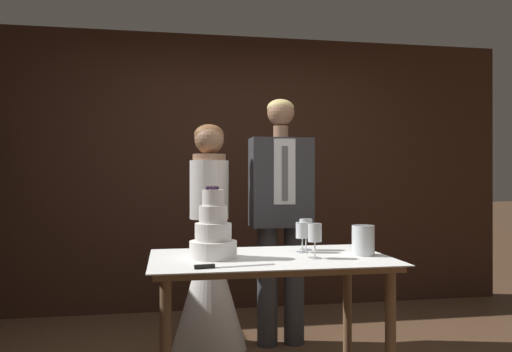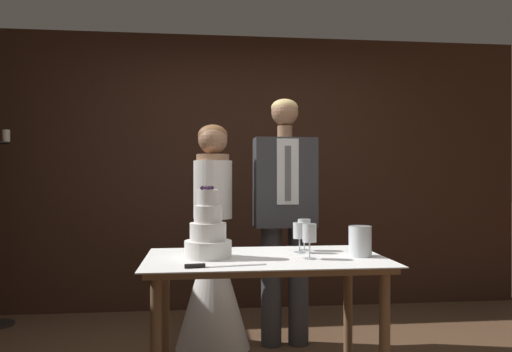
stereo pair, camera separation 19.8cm
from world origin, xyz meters
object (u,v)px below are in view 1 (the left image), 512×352
Objects in this scene: cake_knife at (219,266)px; wine_glass_near at (306,229)px; hurricane_candle at (363,241)px; bride at (209,265)px; wine_glass_middle at (302,232)px; wine_glass_far at (315,234)px; tiered_cake at (213,234)px; groom at (281,207)px; cake_table at (270,274)px.

cake_knife is 0.77m from wine_glass_near.
bride is at bearing 130.63° from hurricane_candle.
wine_glass_middle is (0.53, 0.41, 0.11)m from cake_knife.
cake_knife is at bearing -92.30° from bride.
bride is at bearing 116.68° from wine_glass_far.
hurricane_candle is (0.31, -0.17, -0.04)m from wine_glass_middle.
groom is (0.58, 0.88, 0.09)m from tiered_cake.
cake_table is at bearing -151.31° from wine_glass_middle.
cake_knife is 0.88m from hurricane_candle.
wine_glass_middle reaches higher than cake_knife.
wine_glass_middle is 0.22m from wine_glass_far.
wine_glass_middle is 0.11× the size of bride.
tiered_cake is at bearing -160.55° from wine_glass_near.
wine_glass_near is at bearing 32.24° from cake_knife.
hurricane_candle is at bearing -43.89° from wine_glass_near.
hurricane_candle is at bearing -28.25° from wine_glass_middle.
wine_glass_far is (0.54, -0.10, -0.00)m from tiered_cake.
groom is at bearing 73.24° from cake_table.
wine_glass_near is at bearing 136.11° from hurricane_candle.
groom is at bearing 86.60° from wine_glass_middle.
bride is 0.68m from groom.
tiered_cake is 0.97× the size of cake_knife.
groom reaches higher than bride.
wine_glass_far is at bearing -87.60° from wine_glass_middle.
cake_table is 0.39m from tiered_cake.
wine_glass_middle is (0.22, 0.12, 0.22)m from cake_table.
cake_knife is 2.42× the size of hurricane_candle.
groom is (0.26, 0.88, 0.32)m from cake_table.
groom is at bearing 56.52° from tiered_cake.
bride is 0.89× the size of groom.
tiered_cake is 2.08× the size of wine_glass_near.
wine_glass_near reaches higher than hurricane_candle.
wine_glass_middle is at bearing 12.48° from tiered_cake.
hurricane_candle is at bearing -5.02° from cake_table.
hurricane_candle is at bearing -3.28° from tiered_cake.
wine_glass_near is at bearing -89.87° from groom.
tiered_cake reaches higher than cake_table.
wine_glass_far is at bearing -92.08° from groom.
cake_table is at bearing 174.98° from hurricane_candle.
tiered_cake is 2.07× the size of wine_glass_far.
bride reaches higher than wine_glass_near.
wine_glass_near is at bearing 37.89° from cake_table.
wine_glass_far is (0.23, -0.10, 0.23)m from cake_table.
cake_table is 0.73× the size of groom.
bride is (-0.80, 0.93, -0.28)m from hurricane_candle.
wine_glass_near is (0.58, 0.50, 0.12)m from cake_knife.
tiered_cake reaches higher than cake_knife.
cake_table is at bearing 155.80° from wine_glass_far.
wine_glass_far is (-0.04, -0.31, 0.00)m from wine_glass_near.
wine_glass_far reaches higher than hurricane_candle.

